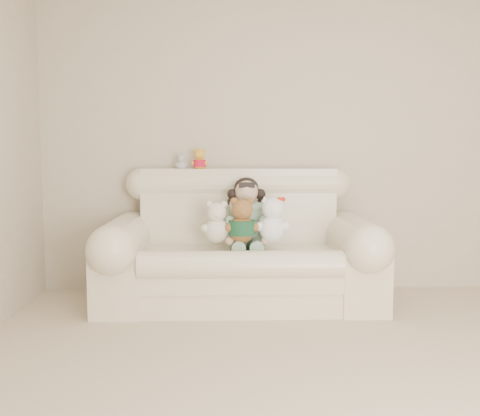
# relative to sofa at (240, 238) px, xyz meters

# --- Properties ---
(wall_back) EXTENTS (4.50, 0.00, 4.50)m
(wall_back) POSITION_rel_sofa_xyz_m (0.61, 0.50, 0.78)
(wall_back) COLOR #BBB395
(wall_back) RESTS_ON ground
(sofa) EXTENTS (2.10, 0.95, 1.03)m
(sofa) POSITION_rel_sofa_xyz_m (0.00, 0.00, 0.00)
(sofa) COLOR beige
(sofa) RESTS_ON floor
(seated_child) EXTENTS (0.37, 0.43, 0.56)m
(seated_child) POSITION_rel_sofa_xyz_m (0.05, 0.08, 0.18)
(seated_child) COLOR #24693B
(seated_child) RESTS_ON sofa
(brown_teddy) EXTENTS (0.31, 0.28, 0.39)m
(brown_teddy) POSITION_rel_sofa_xyz_m (0.01, -0.14, 0.18)
(brown_teddy) COLOR brown
(brown_teddy) RESTS_ON sofa
(white_cat) EXTENTS (0.32, 0.29, 0.40)m
(white_cat) POSITION_rel_sofa_xyz_m (0.24, -0.13, 0.19)
(white_cat) COLOR white
(white_cat) RESTS_ON sofa
(cream_teddy) EXTENTS (0.26, 0.22, 0.36)m
(cream_teddy) POSITION_rel_sofa_xyz_m (-0.17, -0.12, 0.16)
(cream_teddy) COLOR white
(cream_teddy) RESTS_ON sofa
(yellow_mini_bear) EXTENTS (0.16, 0.15, 0.21)m
(yellow_mini_bear) POSITION_rel_sofa_xyz_m (-0.31, 0.34, 0.60)
(yellow_mini_bear) COLOR yellow
(yellow_mini_bear) RESTS_ON sofa
(grey_mini_plush) EXTENTS (0.11, 0.08, 0.16)m
(grey_mini_plush) POSITION_rel_sofa_xyz_m (-0.46, 0.35, 0.58)
(grey_mini_plush) COLOR #B1B2B9
(grey_mini_plush) RESTS_ON sofa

